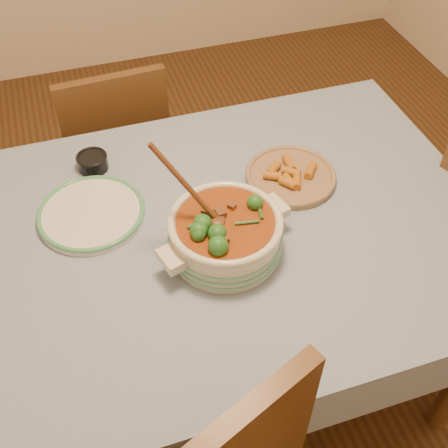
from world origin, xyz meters
name	(u,v)px	position (x,y,z in m)	size (l,w,h in m)	color
floor	(201,371)	(0.00, 0.00, 0.00)	(4.50, 4.50, 0.00)	#442513
dining_table	(194,256)	(0.00, 0.00, 0.66)	(1.68, 1.08, 0.76)	brown
stew_casserole	(225,232)	(0.07, -0.08, 0.83)	(0.38, 0.36, 0.35)	beige
white_plate	(91,213)	(-0.25, 0.15, 0.77)	(0.30, 0.30, 0.03)	silver
condiment_bowl	(92,161)	(-0.21, 0.36, 0.78)	(0.10, 0.10, 0.05)	black
fried_plate	(291,175)	(0.34, 0.13, 0.77)	(0.31, 0.31, 0.05)	#926B51
chair_far	(116,144)	(-0.10, 0.81, 0.48)	(0.42, 0.42, 0.85)	#55361A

